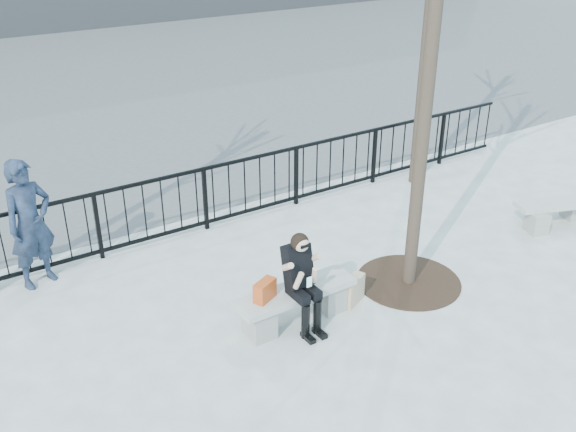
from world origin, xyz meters
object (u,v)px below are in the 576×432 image
bench_main (296,302)px  seated_woman (303,283)px  standing_man (30,224)px  bench_second (557,211)px

bench_main → seated_woman: size_ratio=1.23×
seated_woman → standing_man: (-2.57, 2.96, 0.28)m
bench_second → standing_man: standing_man is taller
bench_main → bench_second: bench_main is taller
bench_second → standing_man: 8.34m
bench_main → bench_second: bearing=-1.0°
bench_second → bench_main: bearing=-160.6°
bench_main → seated_woman: 0.40m
bench_main → seated_woman: seated_woman is taller
seated_woman → bench_main: bearing=90.0°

